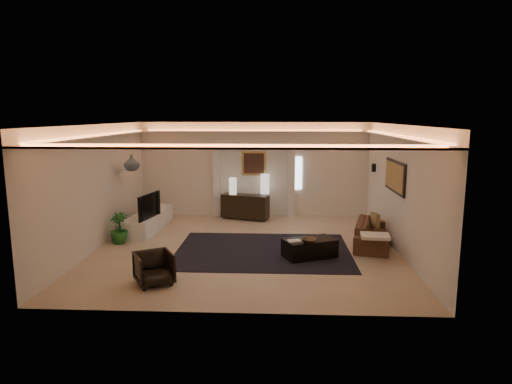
{
  "coord_description": "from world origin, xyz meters",
  "views": [
    {
      "loc": [
        0.71,
        -10.12,
        3.11
      ],
      "look_at": [
        0.2,
        0.6,
        1.25
      ],
      "focal_mm": 31.21,
      "sensor_mm": 36.0,
      "label": 1
    }
  ],
  "objects_px": {
    "sofa": "(373,233)",
    "console": "(245,206)",
    "coffee_table": "(310,248)",
    "armchair": "(154,268)"
  },
  "relations": [
    {
      "from": "armchair",
      "to": "console",
      "type": "bearing_deg",
      "value": 46.22
    },
    {
      "from": "sofa",
      "to": "console",
      "type": "bearing_deg",
      "value": 66.8
    },
    {
      "from": "coffee_table",
      "to": "armchair",
      "type": "bearing_deg",
      "value": -173.61
    },
    {
      "from": "console",
      "to": "sofa",
      "type": "height_order",
      "value": "console"
    },
    {
      "from": "sofa",
      "to": "armchair",
      "type": "relative_size",
      "value": 2.99
    },
    {
      "from": "console",
      "to": "armchair",
      "type": "xyz_separation_m",
      "value": [
        -1.32,
        -5.32,
        -0.09
      ]
    },
    {
      "from": "console",
      "to": "armchair",
      "type": "relative_size",
      "value": 2.09
    },
    {
      "from": "console",
      "to": "coffee_table",
      "type": "xyz_separation_m",
      "value": [
        1.68,
        -3.58,
        -0.2
      ]
    },
    {
      "from": "console",
      "to": "coffee_table",
      "type": "bearing_deg",
      "value": -47.6
    },
    {
      "from": "coffee_table",
      "to": "armchair",
      "type": "height_order",
      "value": "armchair"
    }
  ]
}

